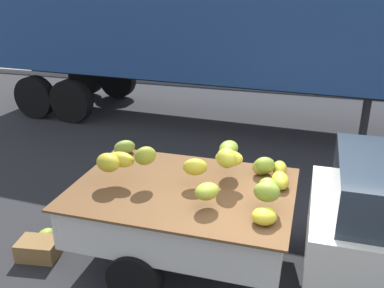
{
  "coord_description": "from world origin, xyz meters",
  "views": [
    {
      "loc": [
        0.15,
        -4.13,
        3.52
      ],
      "look_at": [
        -1.35,
        1.0,
        1.37
      ],
      "focal_mm": 40.03,
      "sensor_mm": 36.0,
      "label": 1
    }
  ],
  "objects_px": {
    "semi_trailer": "(223,18)",
    "pickup_truck": "(340,224)",
    "produce_crate": "(39,249)",
    "fallen_banana_bunch_near_tailgate": "(46,237)"
  },
  "relations": [
    {
      "from": "semi_trailer",
      "to": "pickup_truck",
      "type": "bearing_deg",
      "value": -62.19
    },
    {
      "from": "produce_crate",
      "to": "semi_trailer",
      "type": "bearing_deg",
      "value": 79.89
    },
    {
      "from": "pickup_truck",
      "to": "semi_trailer",
      "type": "xyz_separation_m",
      "value": [
        -2.63,
        5.63,
        1.65
      ]
    },
    {
      "from": "fallen_banana_bunch_near_tailgate",
      "to": "semi_trailer",
      "type": "bearing_deg",
      "value": 78.55
    },
    {
      "from": "fallen_banana_bunch_near_tailgate",
      "to": "produce_crate",
      "type": "bearing_deg",
      "value": -73.49
    },
    {
      "from": "fallen_banana_bunch_near_tailgate",
      "to": "pickup_truck",
      "type": "bearing_deg",
      "value": 2.56
    },
    {
      "from": "pickup_truck",
      "to": "produce_crate",
      "type": "xyz_separation_m",
      "value": [
        -3.71,
        -0.47,
        -0.76
      ]
    },
    {
      "from": "pickup_truck",
      "to": "fallen_banana_bunch_near_tailgate",
      "type": "xyz_separation_m",
      "value": [
        -3.8,
        -0.17,
        -0.78
      ]
    },
    {
      "from": "pickup_truck",
      "to": "fallen_banana_bunch_near_tailgate",
      "type": "distance_m",
      "value": 3.89
    },
    {
      "from": "pickup_truck",
      "to": "fallen_banana_bunch_near_tailgate",
      "type": "relative_size",
      "value": 15.36
    }
  ]
}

